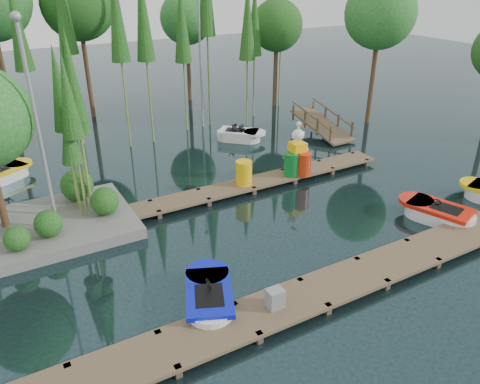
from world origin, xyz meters
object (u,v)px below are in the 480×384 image
boat_red (438,214)px  boat_blue (209,298)px  boat_yellow_far (3,174)px  utility_cabinet (275,298)px  island (12,146)px  drum_cluster (298,158)px  yellow_barrel (244,173)px

boat_red → boat_blue: bearing=162.7°
boat_yellow_far → utility_cabinet: bearing=-76.7°
island → boat_blue: island is taller
island → drum_cluster: size_ratio=2.95×
island → drum_cluster: 10.96m
island → boat_red: island is taller
boat_blue → boat_red: 9.32m
drum_cluster → boat_blue: bearing=-141.2°
utility_cabinet → yellow_barrel: (3.10, 7.00, 0.23)m
utility_cabinet → boat_red: bearing=9.9°
utility_cabinet → drum_cluster: drum_cluster is taller
boat_blue → yellow_barrel: size_ratio=2.98×
island → boat_yellow_far: island is taller
island → boat_yellow_far: (-0.39, 5.25, -2.91)m
island → boat_red: 14.77m
island → utility_cabinet: bearing=-57.2°
yellow_barrel → drum_cluster: 2.59m
island → yellow_barrel: 8.49m
island → boat_red: size_ratio=2.24×
boat_blue → yellow_barrel: bearing=75.7°
island → boat_yellow_far: bearing=94.2°
boat_blue → yellow_barrel: (4.44, 5.81, 0.54)m
boat_yellow_far → yellow_barrel: bearing=-44.5°
boat_red → drum_cluster: size_ratio=1.32×
boat_yellow_far → utility_cabinet: 14.11m
boat_blue → boat_yellow_far: 12.52m
utility_cabinet → drum_cluster: size_ratio=0.23×
utility_cabinet → yellow_barrel: size_ratio=0.54×
utility_cabinet → yellow_barrel: 7.66m
drum_cluster → boat_yellow_far: bearing=150.8°
boat_red → boat_yellow_far: bearing=120.4°
boat_red → utility_cabinet: bearing=171.3°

